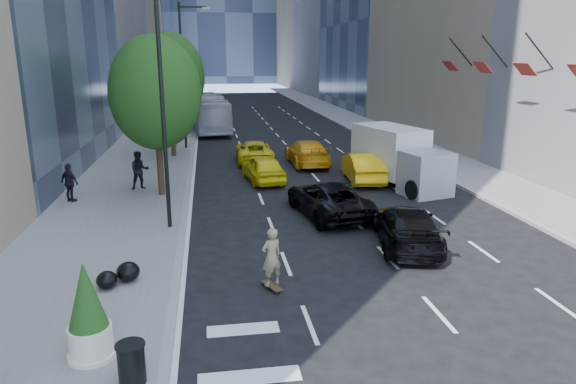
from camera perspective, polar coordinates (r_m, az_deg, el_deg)
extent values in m
plane|color=black|center=(17.61, 7.92, -7.39)|extent=(160.00, 160.00, 0.00)
cube|color=slate|center=(46.22, -14.00, 6.34)|extent=(6.00, 120.00, 0.15)
cube|color=slate|center=(48.38, 9.18, 6.95)|extent=(4.00, 120.00, 0.15)
cylinder|color=black|center=(19.69, -13.83, 10.16)|extent=(0.16, 0.16, 10.00)
cylinder|color=black|center=(37.63, -11.63, 12.37)|extent=(0.16, 0.16, 10.00)
cylinder|color=black|center=(37.71, -10.57, 19.59)|extent=(1.80, 0.12, 0.12)
cube|color=#99998C|center=(37.69, -9.12, 19.50)|extent=(0.50, 0.22, 0.15)
cylinder|color=#2F2312|center=(25.16, -14.04, 3.22)|extent=(0.30, 0.30, 3.15)
ellipsoid|color=#13390F|center=(24.73, -14.52, 10.62)|extent=(4.20, 4.20, 5.25)
cylinder|color=#2F2312|center=(34.98, -12.70, 6.68)|extent=(0.30, 0.30, 3.38)
ellipsoid|color=#13390F|center=(34.67, -13.04, 12.39)|extent=(4.50, 4.50, 5.62)
cylinder|color=#2F2312|center=(47.89, -11.75, 8.61)|extent=(0.30, 0.30, 2.93)
ellipsoid|color=#13390F|center=(47.66, -11.95, 12.22)|extent=(3.90, 3.90, 4.88)
cylinder|color=black|center=(55.72, -10.61, 10.69)|extent=(0.14, 0.14, 5.20)
imported|color=black|center=(55.63, -10.69, 12.34)|extent=(2.48, 0.53, 1.00)
cylinder|color=black|center=(28.49, 26.15, 13.89)|extent=(1.75, 0.08, 1.75)
cube|color=#A92E27|center=(28.14, 24.83, 12.29)|extent=(0.64, 1.30, 0.64)
cylinder|color=black|center=(31.88, 22.00, 14.27)|extent=(1.75, 0.08, 1.75)
cube|color=#A92E27|center=(31.56, 20.80, 12.83)|extent=(0.64, 1.30, 0.64)
cylinder|color=black|center=(35.39, 18.65, 14.53)|extent=(1.75, 0.08, 1.75)
cube|color=#A92E27|center=(35.11, 17.56, 13.22)|extent=(0.64, 1.30, 0.64)
imported|color=#887F55|center=(15.01, -1.84, -7.66)|extent=(0.76, 0.65, 1.76)
imported|color=black|center=(21.97, 4.49, -0.74)|extent=(3.20, 5.54, 1.45)
imported|color=black|center=(18.90, 13.05, -3.72)|extent=(3.01, 5.33, 1.46)
imported|color=#DAC80B|center=(27.85, -2.77, 2.68)|extent=(2.28, 4.51, 1.47)
imported|color=yellow|center=(28.20, 8.30, 2.80)|extent=(2.12, 4.92, 1.58)
imported|color=#D1BE0B|center=(33.15, -3.78, 4.55)|extent=(2.36, 4.94, 1.36)
imported|color=orange|center=(32.19, 2.15, 4.42)|extent=(2.21, 5.34, 1.54)
imported|color=silver|center=(47.58, -8.84, 8.71)|extent=(3.82, 11.80, 3.23)
cube|color=silver|center=(28.19, 11.18, 4.60)|extent=(3.25, 4.71, 2.52)
cube|color=gray|center=(25.83, 15.08, 1.96)|extent=(2.55, 2.35, 2.14)
cylinder|color=black|center=(25.09, 13.76, 0.25)|extent=(0.55, 0.98, 0.93)
cylinder|color=black|center=(26.30, 17.17, 0.68)|extent=(0.55, 0.98, 0.93)
cylinder|color=black|center=(29.13, 7.81, 2.56)|extent=(0.55, 0.98, 0.93)
cylinder|color=black|center=(30.17, 11.00, 2.85)|extent=(0.55, 0.98, 0.93)
imported|color=black|center=(26.56, -16.16, 2.32)|extent=(1.09, 0.94, 1.92)
imported|color=black|center=(25.37, -23.09, 0.96)|extent=(1.09, 0.98, 1.78)
cylinder|color=black|center=(11.47, -16.99, -17.81)|extent=(0.56, 0.56, 0.84)
cylinder|color=#EDE5C4|center=(12.59, -21.05, -15.24)|extent=(0.94, 0.94, 0.75)
cone|color=#13390F|center=(12.08, -21.55, -10.57)|extent=(0.85, 0.85, 1.51)
ellipsoid|color=black|center=(16.11, -17.34, -8.45)|extent=(0.69, 0.75, 0.58)
ellipsoid|color=black|center=(15.83, -19.49, -9.20)|extent=(0.60, 0.66, 0.51)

